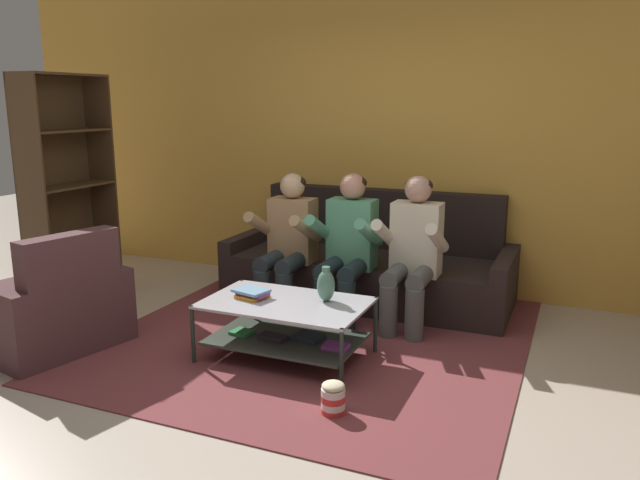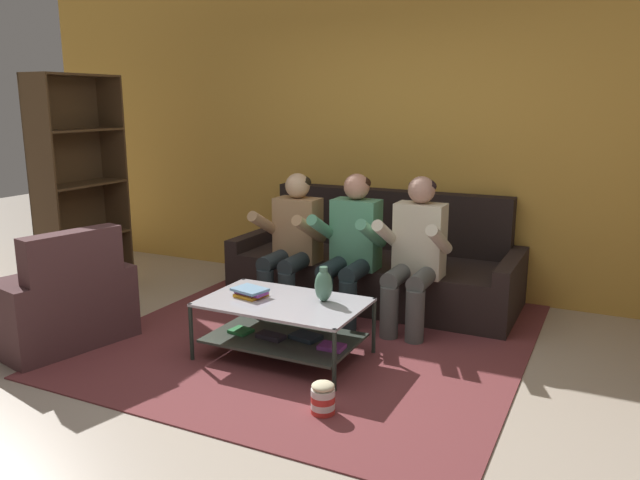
{
  "view_description": "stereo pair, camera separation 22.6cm",
  "coord_description": "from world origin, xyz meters",
  "px_view_note": "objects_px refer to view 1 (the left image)",
  "views": [
    {
      "loc": [
        1.66,
        -3.19,
        1.76
      ],
      "look_at": [
        -0.07,
        0.84,
        0.77
      ],
      "focal_mm": 35.0,
      "sensor_mm": 36.0,
      "label": 1
    },
    {
      "loc": [
        1.86,
        -3.1,
        1.76
      ],
      "look_at": [
        -0.07,
        0.84,
        0.77
      ],
      "focal_mm": 35.0,
      "sensor_mm": 36.0,
      "label": 2
    }
  ],
  "objects_px": {
    "person_seated_middle": "(348,242)",
    "coffee_table": "(287,321)",
    "couch": "(370,266)",
    "person_seated_left": "(287,238)",
    "vase": "(326,285)",
    "book_stack": "(252,293)",
    "person_seated_right": "(413,248)",
    "bookshelf": "(63,208)",
    "armchair": "(51,309)",
    "popcorn_tub": "(333,398)"
  },
  "relations": [
    {
      "from": "person_seated_middle",
      "to": "coffee_table",
      "type": "height_order",
      "value": "person_seated_middle"
    },
    {
      "from": "person_seated_right",
      "to": "vase",
      "type": "relative_size",
      "value": 4.9
    },
    {
      "from": "person_seated_middle",
      "to": "bookshelf",
      "type": "height_order",
      "value": "bookshelf"
    },
    {
      "from": "vase",
      "to": "book_stack",
      "type": "height_order",
      "value": "vase"
    },
    {
      "from": "coffee_table",
      "to": "vase",
      "type": "bearing_deg",
      "value": 26.78
    },
    {
      "from": "person_seated_right",
      "to": "couch",
      "type": "bearing_deg",
      "value": 132.83
    },
    {
      "from": "person_seated_right",
      "to": "bookshelf",
      "type": "bearing_deg",
      "value": -173.74
    },
    {
      "from": "person_seated_right",
      "to": "book_stack",
      "type": "height_order",
      "value": "person_seated_right"
    },
    {
      "from": "book_stack",
      "to": "popcorn_tub",
      "type": "relative_size",
      "value": 1.31
    },
    {
      "from": "person_seated_left",
      "to": "vase",
      "type": "distance_m",
      "value": 1.08
    },
    {
      "from": "couch",
      "to": "armchair",
      "type": "distance_m",
      "value": 2.66
    },
    {
      "from": "book_stack",
      "to": "popcorn_tub",
      "type": "height_order",
      "value": "book_stack"
    },
    {
      "from": "couch",
      "to": "person_seated_middle",
      "type": "distance_m",
      "value": 0.68
    },
    {
      "from": "popcorn_tub",
      "to": "book_stack",
      "type": "bearing_deg",
      "value": 144.98
    },
    {
      "from": "coffee_table",
      "to": "book_stack",
      "type": "xyz_separation_m",
      "value": [
        -0.26,
        -0.01,
        0.17
      ]
    },
    {
      "from": "person_seated_left",
      "to": "bookshelf",
      "type": "relative_size",
      "value": 0.58
    },
    {
      "from": "book_stack",
      "to": "couch",
      "type": "bearing_deg",
      "value": 77.19
    },
    {
      "from": "vase",
      "to": "popcorn_tub",
      "type": "xyz_separation_m",
      "value": [
        0.35,
        -0.73,
        -0.43
      ]
    },
    {
      "from": "couch",
      "to": "vase",
      "type": "bearing_deg",
      "value": -83.76
    },
    {
      "from": "vase",
      "to": "coffee_table",
      "type": "bearing_deg",
      "value": -153.22
    },
    {
      "from": "couch",
      "to": "armchair",
      "type": "relative_size",
      "value": 2.31
    },
    {
      "from": "bookshelf",
      "to": "popcorn_tub",
      "type": "bearing_deg",
      "value": -20.92
    },
    {
      "from": "coffee_table",
      "to": "book_stack",
      "type": "bearing_deg",
      "value": -177.53
    },
    {
      "from": "person_seated_right",
      "to": "coffee_table",
      "type": "height_order",
      "value": "person_seated_right"
    },
    {
      "from": "coffee_table",
      "to": "book_stack",
      "type": "height_order",
      "value": "book_stack"
    },
    {
      "from": "couch",
      "to": "coffee_table",
      "type": "relative_size",
      "value": 2.26
    },
    {
      "from": "person_seated_right",
      "to": "vase",
      "type": "bearing_deg",
      "value": -115.08
    },
    {
      "from": "person_seated_right",
      "to": "popcorn_tub",
      "type": "relative_size",
      "value": 5.99
    },
    {
      "from": "coffee_table",
      "to": "popcorn_tub",
      "type": "xyz_separation_m",
      "value": [
        0.59,
        -0.61,
        -0.17
      ]
    },
    {
      "from": "coffee_table",
      "to": "person_seated_right",
      "type": "bearing_deg",
      "value": 56.45
    },
    {
      "from": "book_stack",
      "to": "bookshelf",
      "type": "distance_m",
      "value": 2.4
    },
    {
      "from": "person_seated_middle",
      "to": "person_seated_right",
      "type": "height_order",
      "value": "person_seated_right"
    },
    {
      "from": "couch",
      "to": "person_seated_left",
      "type": "xyz_separation_m",
      "value": [
        -0.54,
        -0.58,
        0.33
      ]
    },
    {
      "from": "coffee_table",
      "to": "person_seated_middle",
      "type": "bearing_deg",
      "value": 84.69
    },
    {
      "from": "person_seated_middle",
      "to": "coffee_table",
      "type": "bearing_deg",
      "value": -95.31
    },
    {
      "from": "armchair",
      "to": "person_seated_middle",
      "type": "bearing_deg",
      "value": 39.01
    },
    {
      "from": "person_seated_left",
      "to": "coffee_table",
      "type": "relative_size",
      "value": 1.05
    },
    {
      "from": "person_seated_left",
      "to": "coffee_table",
      "type": "xyz_separation_m",
      "value": [
        0.45,
        -0.94,
        -0.36
      ]
    },
    {
      "from": "coffee_table",
      "to": "bookshelf",
      "type": "height_order",
      "value": "bookshelf"
    },
    {
      "from": "vase",
      "to": "armchair",
      "type": "relative_size",
      "value": 0.22
    },
    {
      "from": "book_stack",
      "to": "armchair",
      "type": "bearing_deg",
      "value": -161.72
    },
    {
      "from": "couch",
      "to": "popcorn_tub",
      "type": "relative_size",
      "value": 12.56
    },
    {
      "from": "coffee_table",
      "to": "vase",
      "type": "relative_size",
      "value": 4.54
    },
    {
      "from": "coffee_table",
      "to": "armchair",
      "type": "height_order",
      "value": "armchair"
    },
    {
      "from": "couch",
      "to": "book_stack",
      "type": "height_order",
      "value": "couch"
    },
    {
      "from": "book_stack",
      "to": "person_seated_left",
      "type": "bearing_deg",
      "value": 101.22
    },
    {
      "from": "person_seated_middle",
      "to": "vase",
      "type": "relative_size",
      "value": 4.87
    },
    {
      "from": "coffee_table",
      "to": "popcorn_tub",
      "type": "relative_size",
      "value": 5.56
    },
    {
      "from": "person_seated_middle",
      "to": "person_seated_left",
      "type": "bearing_deg",
      "value": -179.77
    },
    {
      "from": "couch",
      "to": "vase",
      "type": "relative_size",
      "value": 10.26
    }
  ]
}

